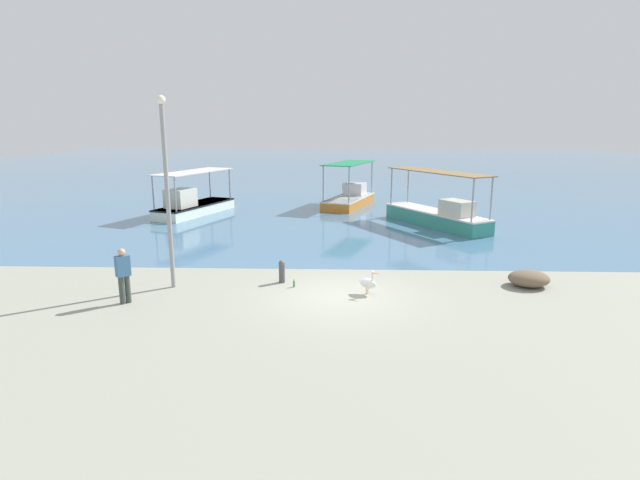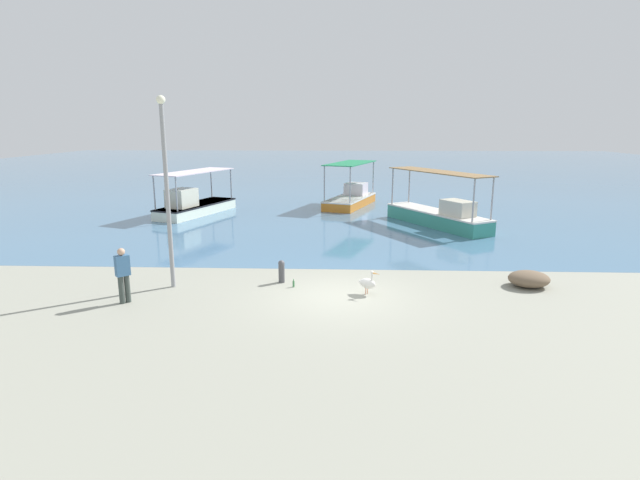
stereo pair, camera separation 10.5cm
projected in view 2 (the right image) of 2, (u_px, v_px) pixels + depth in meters
name	position (u px, v px, depth m)	size (l,w,h in m)	color
ground	(338.00, 296.00, 15.58)	(120.00, 120.00, 0.00)	gray
harbor_water	(340.00, 168.00, 62.32)	(110.00, 90.00, 0.00)	teal
fishing_boat_center	(439.00, 214.00, 26.27)	(4.75, 6.72, 2.88)	teal
fishing_boat_near_right	(194.00, 204.00, 29.69)	(3.74, 6.23, 2.57)	white
fishing_boat_far_right	(351.00, 197.00, 33.10)	(3.71, 5.98, 2.85)	orange
pelican	(368.00, 283.00, 15.70)	(0.71, 0.57, 0.80)	#E0997A
lamp_post	(166.00, 184.00, 15.76)	(0.28, 0.28, 6.12)	gray
mooring_bollard	(282.00, 271.00, 16.89)	(0.22, 0.22, 0.78)	#47474C
fisherman_standing	(123.00, 274.00, 14.83)	(0.44, 0.44, 1.69)	#39433F
net_pile	(529.00, 279.00, 16.48)	(1.34, 1.14, 0.53)	brown
glass_bottle	(294.00, 284.00, 16.47)	(0.07, 0.07, 0.27)	#3F7F4C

